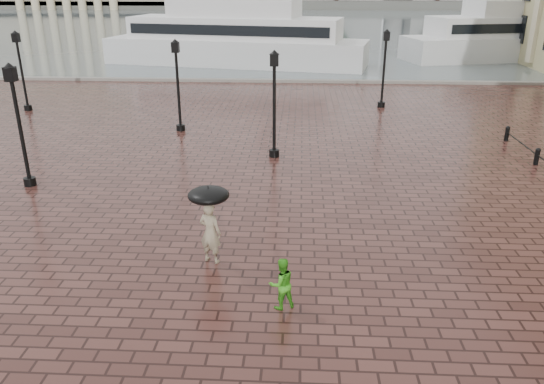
% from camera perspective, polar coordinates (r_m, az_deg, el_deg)
% --- Properties ---
extents(ground, '(300.00, 300.00, 0.00)m').
position_cam_1_polar(ground, '(11.60, -19.42, -18.06)').
color(ground, '#391E1A').
rests_on(ground, ground).
extents(harbour_water, '(240.00, 240.00, 0.00)m').
position_cam_1_polar(harbour_water, '(100.43, 0.81, 17.82)').
color(harbour_water, '#4C585D').
rests_on(harbour_water, ground).
extents(quay_edge, '(80.00, 0.60, 0.30)m').
position_cam_1_polar(quay_edge, '(40.94, -2.75, 11.76)').
color(quay_edge, slate).
rests_on(quay_edge, ground).
extents(far_shore, '(300.00, 60.00, 2.00)m').
position_cam_1_polar(far_shore, '(168.25, 1.83, 19.81)').
color(far_shore, '#4C4C47').
rests_on(far_shore, ground).
extents(street_lamps, '(21.44, 14.44, 4.40)m').
position_cam_1_polar(street_lamps, '(26.77, -9.43, 11.12)').
color(street_lamps, black).
rests_on(street_lamps, ground).
extents(adult_pedestrian, '(0.74, 0.62, 1.74)m').
position_cam_1_polar(adult_pedestrian, '(14.40, -6.65, -4.38)').
color(adult_pedestrian, gray).
rests_on(adult_pedestrian, ground).
extents(child_pedestrian, '(0.77, 0.70, 1.28)m').
position_cam_1_polar(child_pedestrian, '(12.50, 1.03, -9.83)').
color(child_pedestrian, green).
rests_on(child_pedestrian, ground).
extents(ferry_near, '(24.02, 10.18, 7.67)m').
position_cam_1_polar(ferry_near, '(49.38, -3.96, 16.18)').
color(ferry_near, silver).
rests_on(ferry_near, ground).
extents(ferry_far, '(23.26, 10.53, 7.42)m').
position_cam_1_polar(ferry_far, '(57.99, 25.30, 15.01)').
color(ferry_far, silver).
rests_on(ferry_far, ground).
extents(umbrella, '(1.10, 1.10, 1.16)m').
position_cam_1_polar(umbrella, '(13.96, -6.85, -0.34)').
color(umbrella, black).
rests_on(umbrella, ground).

